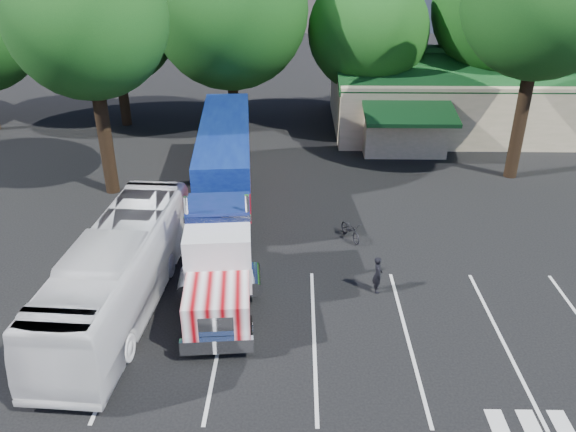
{
  "coord_description": "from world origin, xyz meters",
  "views": [
    {
      "loc": [
        -0.62,
        -21.32,
        12.35
      ],
      "look_at": [
        -0.99,
        -0.77,
        2.0
      ],
      "focal_mm": 35.0,
      "sensor_mm": 36.0,
      "label": 1
    }
  ],
  "objects_px": {
    "woman": "(378,274)",
    "tour_bus": "(119,270)",
    "semi_truck": "(224,173)",
    "bicycle": "(351,230)",
    "silver_sedan": "(491,135)"
  },
  "relations": [
    {
      "from": "woman",
      "to": "tour_bus",
      "type": "xyz_separation_m",
      "value": [
        -9.48,
        -1.12,
        0.78
      ]
    },
    {
      "from": "tour_bus",
      "to": "woman",
      "type": "bearing_deg",
      "value": 10.22
    },
    {
      "from": "semi_truck",
      "to": "bicycle",
      "type": "relative_size",
      "value": 11.46
    },
    {
      "from": "woman",
      "to": "tour_bus",
      "type": "relative_size",
      "value": 0.14
    },
    {
      "from": "semi_truck",
      "to": "silver_sedan",
      "type": "distance_m",
      "value": 19.45
    },
    {
      "from": "semi_truck",
      "to": "woman",
      "type": "height_order",
      "value": "semi_truck"
    },
    {
      "from": "bicycle",
      "to": "silver_sedan",
      "type": "xyz_separation_m",
      "value": [
        10.2,
        13.0,
        0.19
      ]
    },
    {
      "from": "bicycle",
      "to": "silver_sedan",
      "type": "bearing_deg",
      "value": 29.42
    },
    {
      "from": "bicycle",
      "to": "silver_sedan",
      "type": "relative_size",
      "value": 0.44
    },
    {
      "from": "woman",
      "to": "bicycle",
      "type": "bearing_deg",
      "value": 8.64
    },
    {
      "from": "tour_bus",
      "to": "silver_sedan",
      "type": "bearing_deg",
      "value": 47.42
    },
    {
      "from": "bicycle",
      "to": "silver_sedan",
      "type": "distance_m",
      "value": 16.53
    },
    {
      "from": "semi_truck",
      "to": "tour_bus",
      "type": "xyz_separation_m",
      "value": [
        -2.92,
        -7.47,
        -0.76
      ]
    },
    {
      "from": "semi_truck",
      "to": "woman",
      "type": "distance_m",
      "value": 9.26
    },
    {
      "from": "semi_truck",
      "to": "woman",
      "type": "relative_size",
      "value": 12.9
    }
  ]
}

